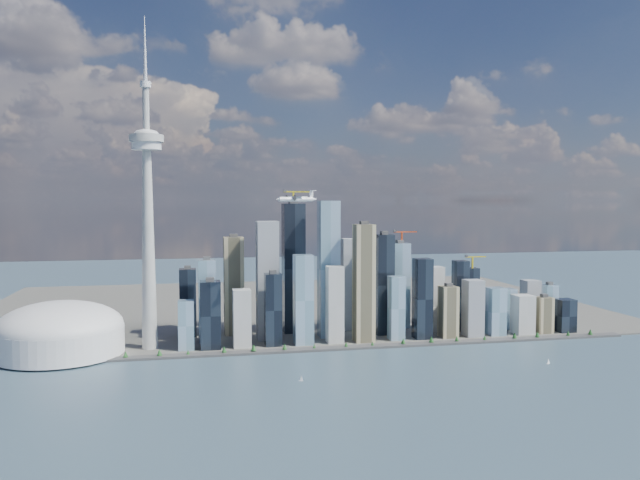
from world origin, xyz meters
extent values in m
plane|color=#33475A|center=(0.00, 0.00, 0.00)|extent=(4000.00, 4000.00, 0.00)
cube|color=#383838|center=(0.00, 250.00, 2.00)|extent=(1100.00, 22.00, 4.00)
cube|color=#4C4C47|center=(0.00, 700.00, 1.50)|extent=(1400.00, 900.00, 3.00)
cylinder|color=#3F2D1E|center=(-476.67, 250.00, 5.20)|extent=(1.00, 1.00, 2.40)
cone|color=#1B4D1F|center=(-476.67, 250.00, 8.80)|extent=(7.20, 7.20, 8.00)
cylinder|color=#3F2D1E|center=(-390.00, 250.00, 5.20)|extent=(1.00, 1.00, 2.40)
cone|color=#1B4D1F|center=(-390.00, 250.00, 8.80)|extent=(7.20, 7.20, 8.00)
cylinder|color=#3F2D1E|center=(-303.33, 250.00, 5.20)|extent=(1.00, 1.00, 2.40)
cone|color=#1B4D1F|center=(-303.33, 250.00, 8.80)|extent=(7.20, 7.20, 8.00)
cylinder|color=#3F2D1E|center=(-216.67, 250.00, 5.20)|extent=(1.00, 1.00, 2.40)
cone|color=#1B4D1F|center=(-216.67, 250.00, 8.80)|extent=(7.20, 7.20, 8.00)
cylinder|color=#3F2D1E|center=(-130.00, 250.00, 5.20)|extent=(1.00, 1.00, 2.40)
cone|color=#1B4D1F|center=(-130.00, 250.00, 8.80)|extent=(7.20, 7.20, 8.00)
cylinder|color=#3F2D1E|center=(-43.33, 250.00, 5.20)|extent=(1.00, 1.00, 2.40)
cone|color=#1B4D1F|center=(-43.33, 250.00, 8.80)|extent=(7.20, 7.20, 8.00)
cylinder|color=#3F2D1E|center=(43.33, 250.00, 5.20)|extent=(1.00, 1.00, 2.40)
cone|color=#1B4D1F|center=(43.33, 250.00, 8.80)|extent=(7.20, 7.20, 8.00)
cylinder|color=#3F2D1E|center=(130.00, 250.00, 5.20)|extent=(1.00, 1.00, 2.40)
cone|color=#1B4D1F|center=(130.00, 250.00, 8.80)|extent=(7.20, 7.20, 8.00)
cylinder|color=#3F2D1E|center=(216.67, 250.00, 5.20)|extent=(1.00, 1.00, 2.40)
cone|color=#1B4D1F|center=(216.67, 250.00, 8.80)|extent=(7.20, 7.20, 8.00)
cylinder|color=#3F2D1E|center=(303.33, 250.00, 5.20)|extent=(1.00, 1.00, 2.40)
cone|color=#1B4D1F|center=(303.33, 250.00, 8.80)|extent=(7.20, 7.20, 8.00)
cylinder|color=#3F2D1E|center=(390.00, 250.00, 5.20)|extent=(1.00, 1.00, 2.40)
cone|color=#1B4D1F|center=(390.00, 250.00, 8.80)|extent=(7.20, 7.20, 8.00)
cylinder|color=#3F2D1E|center=(476.67, 250.00, 5.20)|extent=(1.00, 1.00, 2.40)
cone|color=#1B4D1F|center=(476.67, 250.00, 8.80)|extent=(7.20, 7.20, 8.00)
cube|color=black|center=(-200.00, 290.00, 60.08)|extent=(34.00, 34.00, 114.15)
cube|color=#7CA6BC|center=(-200.00, 340.00, 75.64)|extent=(30.00, 30.00, 145.28)
cube|color=#B9B8B4|center=(-150.00, 290.00, 52.29)|extent=(30.00, 30.00, 98.58)
cube|color=tan|center=(-150.00, 395.00, 93.80)|extent=(36.00, 36.00, 181.60)
cube|color=gray|center=(-95.00, 340.00, 109.37)|extent=(38.00, 38.00, 212.74)
cube|color=black|center=(-95.00, 290.00, 65.26)|extent=(28.00, 28.00, 124.53)
cube|color=#7CA6BC|center=(-40.00, 290.00, 80.83)|extent=(32.00, 32.00, 155.66)
cube|color=black|center=(-40.00, 395.00, 124.93)|extent=(40.00, 40.00, 243.87)
cube|color=#7CA6BC|center=(15.00, 340.00, 127.53)|extent=(36.00, 36.00, 249.06)
cube|color=#B9B8B4|center=(15.00, 290.00, 70.45)|extent=(28.00, 28.00, 134.91)
cube|color=tan|center=(70.00, 290.00, 106.77)|extent=(34.00, 34.00, 207.55)
cube|color=gray|center=(70.00, 395.00, 91.21)|extent=(30.00, 30.00, 176.42)
cube|color=black|center=(125.00, 340.00, 96.40)|extent=(32.00, 32.00, 186.79)
cube|color=#7CA6BC|center=(125.00, 290.00, 60.08)|extent=(26.00, 26.00, 114.15)
cube|color=black|center=(175.00, 290.00, 75.64)|extent=(30.00, 30.00, 145.28)
cube|color=#7CA6BC|center=(175.00, 395.00, 86.02)|extent=(34.00, 34.00, 166.04)
cube|color=#B9B8B4|center=(225.00, 340.00, 65.26)|extent=(28.00, 28.00, 124.53)
cube|color=tan|center=(225.00, 290.00, 49.70)|extent=(30.00, 30.00, 93.40)
cube|color=gray|center=(275.00, 290.00, 54.89)|extent=(32.00, 32.00, 103.77)
cube|color=black|center=(275.00, 340.00, 70.45)|extent=(26.00, 26.00, 134.91)
cube|color=#7CA6BC|center=(325.00, 290.00, 47.10)|extent=(30.00, 30.00, 88.21)
cube|color=black|center=(325.00, 395.00, 60.08)|extent=(28.00, 28.00, 114.15)
cube|color=#7CA6BC|center=(375.00, 340.00, 41.92)|extent=(30.00, 30.00, 77.83)
cube|color=#B9B8B4|center=(375.00, 290.00, 39.32)|extent=(34.00, 34.00, 72.64)
cube|color=tan|center=(420.00, 290.00, 36.73)|extent=(28.00, 28.00, 67.45)
cube|color=gray|center=(420.00, 340.00, 49.70)|extent=(30.00, 30.00, 93.40)
cube|color=black|center=(465.00, 290.00, 34.13)|extent=(32.00, 32.00, 62.26)
cube|color=#7CA6BC|center=(465.00, 340.00, 44.51)|extent=(26.00, 26.00, 83.02)
cube|color=black|center=(-240.00, 395.00, 65.26)|extent=(30.00, 30.00, 124.53)
cube|color=#7CA6BC|center=(-240.00, 290.00, 44.51)|extent=(26.00, 26.00, 83.02)
cube|color=gold|center=(-40.00, 395.00, 257.87)|extent=(3.00, 3.00, 22.00)
cube|color=gold|center=(-31.75, 395.00, 268.87)|extent=(55.00, 2.20, 2.20)
cube|color=#383838|center=(-56.50, 395.00, 270.87)|extent=(6.00, 4.00, 4.00)
cube|color=#B33919|center=(175.00, 395.00, 180.04)|extent=(3.00, 3.00, 22.00)
cube|color=#B33919|center=(182.20, 395.00, 191.04)|extent=(48.00, 2.20, 2.20)
cube|color=#383838|center=(160.60, 395.00, 193.04)|extent=(6.00, 4.00, 4.00)
cube|color=gold|center=(325.00, 395.00, 128.15)|extent=(3.00, 3.00, 22.00)
cube|color=gold|center=(331.75, 395.00, 139.15)|extent=(45.00, 2.20, 2.20)
cube|color=#383838|center=(311.50, 395.00, 141.15)|extent=(6.00, 4.00, 4.00)
cone|color=#A0A09A|center=(-300.00, 310.00, 173.00)|extent=(26.00, 26.00, 340.00)
cylinder|color=silver|center=(-300.00, 310.00, 343.00)|extent=(48.00, 48.00, 14.00)
cylinder|color=#A0A09A|center=(-300.00, 310.00, 355.00)|extent=(56.00, 56.00, 12.00)
ellipsoid|color=silver|center=(-300.00, 310.00, 363.00)|extent=(40.00, 40.00, 14.00)
cylinder|color=#A0A09A|center=(-300.00, 310.00, 403.00)|extent=(11.00, 11.00, 80.00)
cylinder|color=silver|center=(-300.00, 310.00, 443.00)|extent=(18.00, 18.00, 10.00)
cone|color=silver|center=(-300.00, 310.00, 501.00)|extent=(7.00, 7.00, 105.00)
cylinder|color=silver|center=(-440.00, 300.00, 25.00)|extent=(200.00, 200.00, 44.00)
ellipsoid|color=silver|center=(-440.00, 300.00, 47.00)|extent=(200.00, 200.00, 84.00)
cylinder|color=white|center=(-66.36, 212.08, 254.52)|extent=(59.18, 27.99, 7.43)
cone|color=white|center=(-95.75, 201.16, 254.52)|extent=(10.21, 9.80, 7.43)
cone|color=white|center=(-35.89, 223.40, 254.52)|extent=(13.47, 11.01, 7.43)
cube|color=white|center=(-68.54, 211.27, 258.47)|extent=(31.35, 64.18, 1.16)
cylinder|color=white|center=(-64.09, 199.30, 256.61)|extent=(13.43, 8.37, 4.18)
cylinder|color=white|center=(-72.99, 223.24, 256.61)|extent=(13.43, 8.37, 4.18)
cylinder|color=#3F3F3F|center=(-70.62, 196.87, 256.61)|extent=(3.56, 8.83, 9.29)
cylinder|color=#3F3F3F|center=(-79.52, 220.81, 256.61)|extent=(3.56, 8.83, 9.29)
cube|color=white|center=(-39.16, 222.18, 261.95)|extent=(6.42, 3.13, 12.77)
cube|color=white|center=(-39.16, 222.18, 268.45)|extent=(12.07, 21.37, 0.81)
cube|color=silver|center=(-82.01, 79.54, 0.37)|extent=(5.82, 3.14, 0.74)
cylinder|color=#999999|center=(-82.01, 79.54, 4.65)|extent=(0.22, 0.22, 8.36)
cube|color=silver|center=(308.74, 92.41, 0.38)|extent=(5.94, 3.82, 0.76)
cylinder|color=#999999|center=(308.74, 92.41, 4.77)|extent=(0.23, 0.23, 8.59)
camera|label=1|loc=(-229.87, -765.14, 252.17)|focal=35.00mm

